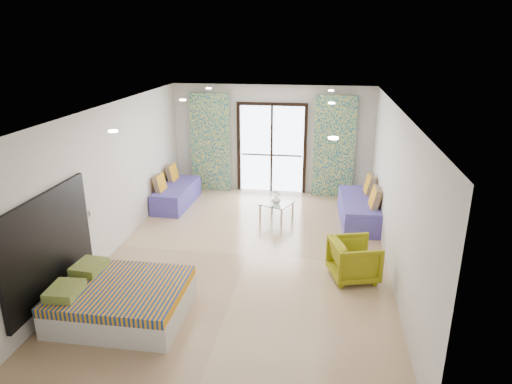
# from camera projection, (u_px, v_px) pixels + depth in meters

# --- Properties ---
(floor) EXTENTS (5.00, 7.50, 0.01)m
(floor) POSITION_uv_depth(u_px,v_px,m) (247.00, 255.00, 8.40)
(floor) COLOR #9E805E
(floor) RESTS_ON ground
(ceiling) EXTENTS (5.00, 7.50, 0.01)m
(ceiling) POSITION_uv_depth(u_px,v_px,m) (246.00, 108.00, 7.52)
(ceiling) COLOR silver
(ceiling) RESTS_ON ground
(wall_back) EXTENTS (5.00, 0.01, 2.70)m
(wall_back) POSITION_uv_depth(u_px,v_px,m) (272.00, 139.00, 11.47)
(wall_back) COLOR silver
(wall_back) RESTS_ON ground
(wall_front) EXTENTS (5.00, 0.01, 2.70)m
(wall_front) POSITION_uv_depth(u_px,v_px,m) (183.00, 304.00, 4.46)
(wall_front) COLOR silver
(wall_front) RESTS_ON ground
(wall_left) EXTENTS (0.01, 7.50, 2.70)m
(wall_left) POSITION_uv_depth(u_px,v_px,m) (112.00, 179.00, 8.32)
(wall_left) COLOR silver
(wall_left) RESTS_ON ground
(wall_right) EXTENTS (0.01, 7.50, 2.70)m
(wall_right) POSITION_uv_depth(u_px,v_px,m) (394.00, 192.00, 7.61)
(wall_right) COLOR silver
(wall_right) RESTS_ON ground
(balcony_door) EXTENTS (1.76, 0.08, 2.28)m
(balcony_door) POSITION_uv_depth(u_px,v_px,m) (272.00, 143.00, 11.47)
(balcony_door) COLOR black
(balcony_door) RESTS_ON floor
(balcony_rail) EXTENTS (1.52, 0.03, 0.04)m
(balcony_rail) POSITION_uv_depth(u_px,v_px,m) (272.00, 155.00, 11.58)
(balcony_rail) COLOR #595451
(balcony_rail) RESTS_ON balcony_door
(curtain_left) EXTENTS (1.00, 0.10, 2.50)m
(curtain_left) POSITION_uv_depth(u_px,v_px,m) (210.00, 143.00, 11.55)
(curtain_left) COLOR silver
(curtain_left) RESTS_ON floor
(curtain_right) EXTENTS (1.00, 0.10, 2.50)m
(curtain_right) POSITION_uv_depth(u_px,v_px,m) (334.00, 147.00, 11.11)
(curtain_right) COLOR silver
(curtain_right) RESTS_ON floor
(downlight_a) EXTENTS (0.12, 0.12, 0.02)m
(downlight_a) POSITION_uv_depth(u_px,v_px,m) (113.00, 131.00, 5.86)
(downlight_a) COLOR #FFE0B2
(downlight_a) RESTS_ON ceiling
(downlight_b) EXTENTS (0.12, 0.12, 0.02)m
(downlight_b) POSITION_uv_depth(u_px,v_px,m) (333.00, 138.00, 5.47)
(downlight_b) COLOR #FFE0B2
(downlight_b) RESTS_ON ceiling
(downlight_c) EXTENTS (0.12, 0.12, 0.02)m
(downlight_c) POSITION_uv_depth(u_px,v_px,m) (183.00, 100.00, 8.66)
(downlight_c) COLOR #FFE0B2
(downlight_c) RESTS_ON ceiling
(downlight_d) EXTENTS (0.12, 0.12, 0.02)m
(downlight_d) POSITION_uv_depth(u_px,v_px,m) (332.00, 103.00, 8.27)
(downlight_d) COLOR #FFE0B2
(downlight_d) RESTS_ON ceiling
(downlight_e) EXTENTS (0.12, 0.12, 0.02)m
(downlight_e) POSITION_uv_depth(u_px,v_px,m) (209.00, 88.00, 10.53)
(downlight_e) COLOR #FFE0B2
(downlight_e) RESTS_ON ceiling
(downlight_f) EXTENTS (0.12, 0.12, 0.02)m
(downlight_f) POSITION_uv_depth(u_px,v_px,m) (331.00, 90.00, 10.14)
(downlight_f) COLOR #FFE0B2
(downlight_f) RESTS_ON ceiling
(headboard) EXTENTS (0.06, 2.10, 1.50)m
(headboard) POSITION_uv_depth(u_px,v_px,m) (49.00, 245.00, 6.39)
(headboard) COLOR black
(headboard) RESTS_ON floor
(switch_plate) EXTENTS (0.02, 0.10, 0.10)m
(switch_plate) POSITION_uv_depth(u_px,v_px,m) (91.00, 213.00, 7.56)
(switch_plate) COLOR silver
(switch_plate) RESTS_ON wall_left
(bed) EXTENTS (1.79, 1.46, 0.62)m
(bed) POSITION_uv_depth(u_px,v_px,m) (121.00, 300.00, 6.51)
(bed) COLOR silver
(bed) RESTS_ON floor
(daybed_left) EXTENTS (0.73, 1.76, 0.86)m
(daybed_left) POSITION_uv_depth(u_px,v_px,m) (176.00, 194.00, 10.82)
(daybed_left) COLOR #4A429F
(daybed_left) RESTS_ON floor
(daybed_right) EXTENTS (0.82, 1.92, 0.93)m
(daybed_right) POSITION_uv_depth(u_px,v_px,m) (359.00, 209.00, 9.82)
(daybed_right) COLOR #4A429F
(daybed_right) RESTS_ON floor
(coffee_table) EXTENTS (0.78, 0.78, 0.69)m
(coffee_table) POSITION_uv_depth(u_px,v_px,m) (277.00, 204.00, 9.90)
(coffee_table) COLOR silver
(coffee_table) RESTS_ON floor
(vase) EXTENTS (0.25, 0.26, 0.19)m
(vase) POSITION_uv_depth(u_px,v_px,m) (276.00, 200.00, 9.79)
(vase) COLOR white
(vase) RESTS_ON coffee_table
(armchair) EXTENTS (0.86, 0.89, 0.75)m
(armchair) POSITION_uv_depth(u_px,v_px,m) (354.00, 258.00, 7.49)
(armchair) COLOR olive
(armchair) RESTS_ON floor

